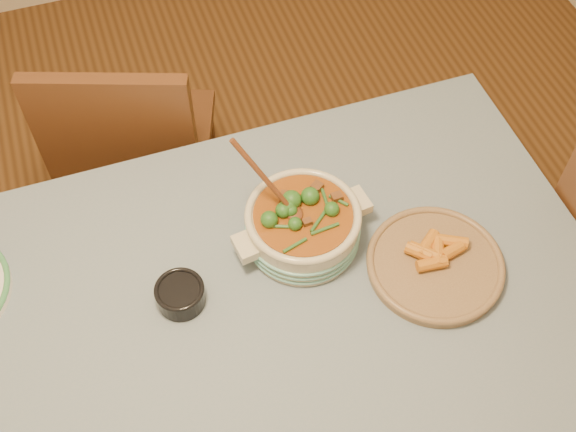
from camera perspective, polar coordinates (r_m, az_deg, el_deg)
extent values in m
cube|color=brown|center=(1.56, -4.44, -9.96)|extent=(1.60, 1.00, 0.05)
cube|color=slate|center=(1.53, -4.51, -9.51)|extent=(1.68, 1.08, 0.01)
cylinder|color=brown|center=(2.25, 11.10, 0.99)|extent=(0.07, 0.07, 0.70)
cylinder|color=beige|center=(1.60, 1.17, -0.92)|extent=(0.28, 0.28, 0.10)
torus|color=beige|center=(1.56, 1.20, 0.10)|extent=(0.26, 0.26, 0.02)
cube|color=beige|center=(1.63, 5.57, 1.17)|extent=(0.05, 0.07, 0.02)
cube|color=beige|center=(1.56, -3.43, -2.48)|extent=(0.05, 0.07, 0.02)
cylinder|color=#945715|center=(1.57, 1.20, -0.04)|extent=(0.22, 0.22, 0.02)
cylinder|color=black|center=(1.56, -8.49, -6.22)|extent=(0.11, 0.11, 0.05)
torus|color=black|center=(1.53, -8.60, -5.75)|extent=(0.11, 0.11, 0.01)
cylinder|color=black|center=(1.54, -8.56, -5.94)|extent=(0.09, 0.09, 0.01)
cylinder|color=#8E754F|center=(1.63, 11.52, -3.86)|extent=(0.35, 0.35, 0.02)
torus|color=#8E754F|center=(1.62, 11.58, -3.67)|extent=(0.30, 0.30, 0.02)
cube|color=#542B19|center=(2.27, -11.52, 5.70)|extent=(0.54, 0.54, 0.04)
cube|color=#542B19|center=(1.98, -13.31, 5.81)|extent=(0.41, 0.18, 0.45)
cylinder|color=#542B19|center=(2.53, -6.11, 5.46)|extent=(0.04, 0.04, 0.45)
cylinder|color=#542B19|center=(2.59, -14.12, 5.40)|extent=(0.04, 0.04, 0.45)
cylinder|color=#542B19|center=(2.31, -6.78, -1.37)|extent=(0.04, 0.04, 0.45)
cylinder|color=#542B19|center=(2.38, -15.46, -1.23)|extent=(0.04, 0.04, 0.45)
cylinder|color=#542B19|center=(2.25, 17.85, -6.09)|extent=(0.04, 0.04, 0.50)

